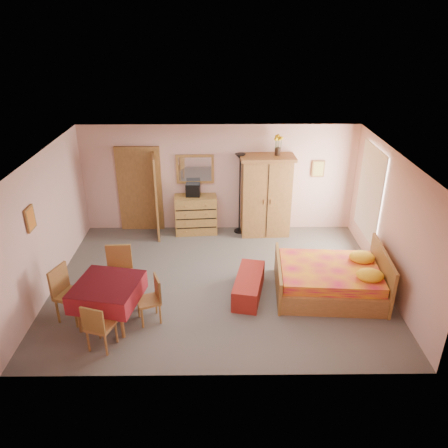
{
  "coord_description": "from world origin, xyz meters",
  "views": [
    {
      "loc": [
        0.03,
        -7.37,
        4.84
      ],
      "look_at": [
        0.1,
        0.3,
        1.15
      ],
      "focal_mm": 35.0,
      "sensor_mm": 36.0,
      "label": 1
    }
  ],
  "objects_px": {
    "bench": "(249,285)",
    "chair_west": "(71,294)",
    "stereo": "(193,190)",
    "chair_south": "(101,325)",
    "chest_of_drawers": "(196,214)",
    "dining_table": "(109,302)",
    "chair_north": "(119,275)",
    "sunflower_vase": "(278,145)",
    "floor_lamp": "(240,194)",
    "wall_mirror": "(195,169)",
    "chair_east": "(148,300)",
    "bed": "(329,272)",
    "wardrobe": "(266,196)"
  },
  "relations": [
    {
      "from": "wall_mirror",
      "to": "chair_south",
      "type": "bearing_deg",
      "value": -107.85
    },
    {
      "from": "bench",
      "to": "dining_table",
      "type": "relative_size",
      "value": 1.19
    },
    {
      "from": "chest_of_drawers",
      "to": "chair_west",
      "type": "relative_size",
      "value": 0.99
    },
    {
      "from": "floor_lamp",
      "to": "chair_south",
      "type": "bearing_deg",
      "value": -119.72
    },
    {
      "from": "wardrobe",
      "to": "chair_north",
      "type": "distance_m",
      "value": 4.03
    },
    {
      "from": "stereo",
      "to": "bed",
      "type": "xyz_separation_m",
      "value": [
        2.7,
        -2.68,
        -0.63
      ]
    },
    {
      "from": "wardrobe",
      "to": "chair_north",
      "type": "relative_size",
      "value": 1.9
    },
    {
      "from": "floor_lamp",
      "to": "chair_west",
      "type": "relative_size",
      "value": 1.96
    },
    {
      "from": "floor_lamp",
      "to": "chair_north",
      "type": "height_order",
      "value": "floor_lamp"
    },
    {
      "from": "chest_of_drawers",
      "to": "stereo",
      "type": "bearing_deg",
      "value": 137.81
    },
    {
      "from": "chest_of_drawers",
      "to": "bench",
      "type": "xyz_separation_m",
      "value": [
        1.13,
        -2.69,
        -0.26
      ]
    },
    {
      "from": "bench",
      "to": "chair_south",
      "type": "xyz_separation_m",
      "value": [
        -2.43,
        -1.43,
        0.22
      ]
    },
    {
      "from": "floor_lamp",
      "to": "chair_north",
      "type": "bearing_deg",
      "value": -130.03
    },
    {
      "from": "sunflower_vase",
      "to": "chest_of_drawers",
      "type": "bearing_deg",
      "value": 179.48
    },
    {
      "from": "sunflower_vase",
      "to": "chair_north",
      "type": "bearing_deg",
      "value": -139.05
    },
    {
      "from": "sunflower_vase",
      "to": "chair_west",
      "type": "bearing_deg",
      "value": -139.01
    },
    {
      "from": "bench",
      "to": "chair_east",
      "type": "height_order",
      "value": "chair_east"
    },
    {
      "from": "sunflower_vase",
      "to": "chair_north",
      "type": "relative_size",
      "value": 0.46
    },
    {
      "from": "dining_table",
      "to": "chair_south",
      "type": "height_order",
      "value": "chair_south"
    },
    {
      "from": "bench",
      "to": "dining_table",
      "type": "bearing_deg",
      "value": -162.91
    },
    {
      "from": "chair_south",
      "to": "chair_east",
      "type": "bearing_deg",
      "value": 63.6
    },
    {
      "from": "wall_mirror",
      "to": "sunflower_vase",
      "type": "height_order",
      "value": "sunflower_vase"
    },
    {
      "from": "wardrobe",
      "to": "chair_east",
      "type": "bearing_deg",
      "value": -127.21
    },
    {
      "from": "wardrobe",
      "to": "chair_south",
      "type": "xyz_separation_m",
      "value": [
        -2.97,
        -4.04,
        -0.55
      ]
    },
    {
      "from": "floor_lamp",
      "to": "chair_north",
      "type": "xyz_separation_m",
      "value": [
        -2.34,
        -2.78,
        -0.48
      ]
    },
    {
      "from": "sunflower_vase",
      "to": "wall_mirror",
      "type": "bearing_deg",
      "value": 173.17
    },
    {
      "from": "floor_lamp",
      "to": "bench",
      "type": "distance_m",
      "value": 2.81
    },
    {
      "from": "chest_of_drawers",
      "to": "wall_mirror",
      "type": "xyz_separation_m",
      "value": [
        0.0,
        0.21,
        1.08
      ]
    },
    {
      "from": "chair_south",
      "to": "chair_north",
      "type": "bearing_deg",
      "value": 107.1
    },
    {
      "from": "chair_south",
      "to": "chest_of_drawers",
      "type": "bearing_deg",
      "value": 90.26
    },
    {
      "from": "chest_of_drawers",
      "to": "wall_mirror",
      "type": "relative_size",
      "value": 1.12
    },
    {
      "from": "dining_table",
      "to": "chair_north",
      "type": "bearing_deg",
      "value": 86.48
    },
    {
      "from": "floor_lamp",
      "to": "stereo",
      "type": "bearing_deg",
      "value": 178.2
    },
    {
      "from": "bench",
      "to": "dining_table",
      "type": "height_order",
      "value": "dining_table"
    },
    {
      "from": "floor_lamp",
      "to": "wardrobe",
      "type": "height_order",
      "value": "floor_lamp"
    },
    {
      "from": "stereo",
      "to": "wardrobe",
      "type": "distance_m",
      "value": 1.73
    },
    {
      "from": "wall_mirror",
      "to": "chest_of_drawers",
      "type": "bearing_deg",
      "value": -91.13
    },
    {
      "from": "wardrobe",
      "to": "dining_table",
      "type": "height_order",
      "value": "wardrobe"
    },
    {
      "from": "wardrobe",
      "to": "dining_table",
      "type": "bearing_deg",
      "value": -134.32
    },
    {
      "from": "chair_west",
      "to": "stereo",
      "type": "bearing_deg",
      "value": 170.23
    },
    {
      "from": "wall_mirror",
      "to": "chair_west",
      "type": "relative_size",
      "value": 0.88
    },
    {
      "from": "bed",
      "to": "dining_table",
      "type": "relative_size",
      "value": 1.92
    },
    {
      "from": "bench",
      "to": "chair_west",
      "type": "height_order",
      "value": "chair_west"
    },
    {
      "from": "floor_lamp",
      "to": "sunflower_vase",
      "type": "relative_size",
      "value": 4.19
    },
    {
      "from": "sunflower_vase",
      "to": "dining_table",
      "type": "relative_size",
      "value": 0.45
    },
    {
      "from": "bench",
      "to": "bed",
      "type": "bearing_deg",
      "value": 1.97
    },
    {
      "from": "chair_north",
      "to": "sunflower_vase",
      "type": "bearing_deg",
      "value": -142.53
    },
    {
      "from": "wall_mirror",
      "to": "chair_north",
      "type": "height_order",
      "value": "wall_mirror"
    },
    {
      "from": "wardrobe",
      "to": "sunflower_vase",
      "type": "bearing_deg",
      "value": 12.59
    },
    {
      "from": "bench",
      "to": "chair_north",
      "type": "bearing_deg",
      "value": -177.97
    }
  ]
}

